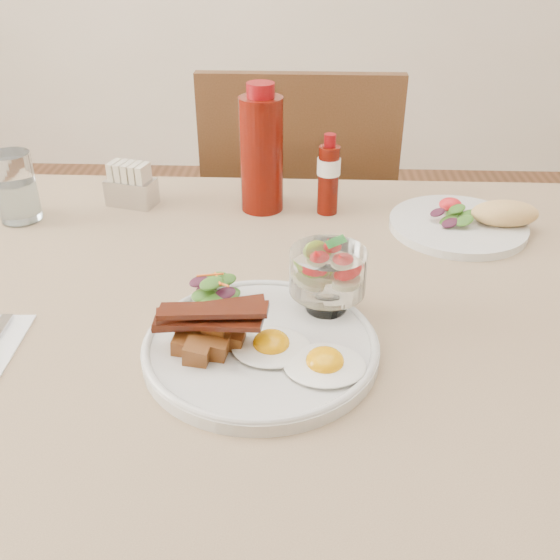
% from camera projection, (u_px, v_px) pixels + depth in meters
% --- Properties ---
extents(table, '(1.33, 0.88, 0.75)m').
position_uv_depth(table, '(291.00, 352.00, 0.89)').
color(table, '#55331A').
rests_on(table, ground).
extents(chair_far, '(0.42, 0.42, 0.93)m').
position_uv_depth(chair_far, '(298.00, 232.00, 1.53)').
color(chair_far, '#55331A').
rests_on(chair_far, ground).
extents(main_plate, '(0.28, 0.28, 0.02)m').
position_uv_depth(main_plate, '(261.00, 347.00, 0.74)').
color(main_plate, silver).
rests_on(main_plate, table).
extents(fried_eggs, '(0.17, 0.13, 0.03)m').
position_uv_depth(fried_eggs, '(298.00, 354.00, 0.70)').
color(fried_eggs, white).
rests_on(fried_eggs, main_plate).
extents(bacon_potato_pile, '(0.13, 0.08, 0.06)m').
position_uv_depth(bacon_potato_pile, '(209.00, 330.00, 0.71)').
color(bacon_potato_pile, brown).
rests_on(bacon_potato_pile, main_plate).
extents(side_salad, '(0.07, 0.07, 0.04)m').
position_uv_depth(side_salad, '(214.00, 290.00, 0.80)').
color(side_salad, '#275316').
rests_on(side_salad, main_plate).
extents(fruit_cup, '(0.10, 0.10, 0.10)m').
position_uv_depth(fruit_cup, '(328.00, 272.00, 0.77)').
color(fruit_cup, white).
rests_on(fruit_cup, main_plate).
extents(second_plate, '(0.24, 0.22, 0.06)m').
position_uv_depth(second_plate, '(469.00, 221.00, 1.02)').
color(second_plate, silver).
rests_on(second_plate, table).
extents(ketchup_bottle, '(0.08, 0.08, 0.22)m').
position_uv_depth(ketchup_bottle, '(262.00, 153.00, 1.05)').
color(ketchup_bottle, '#530C04').
rests_on(ketchup_bottle, table).
extents(hot_sauce_bottle, '(0.05, 0.05, 0.14)m').
position_uv_depth(hot_sauce_bottle, '(328.00, 176.00, 1.05)').
color(hot_sauce_bottle, '#530C04').
rests_on(hot_sauce_bottle, table).
extents(sugar_caddy, '(0.09, 0.07, 0.08)m').
position_uv_depth(sugar_caddy, '(131.00, 187.00, 1.10)').
color(sugar_caddy, silver).
rests_on(sugar_caddy, table).
extents(water_glass, '(0.07, 0.07, 0.12)m').
position_uv_depth(water_glass, '(16.00, 191.00, 1.04)').
color(water_glass, white).
rests_on(water_glass, table).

